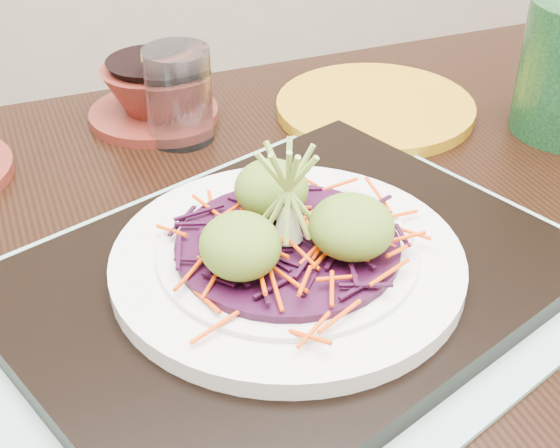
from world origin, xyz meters
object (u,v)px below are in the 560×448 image
object	(u,v)px
terracotta_bowl_set	(152,96)
yellow_plate	(375,107)
water_glass	(179,95)
white_plate	(287,260)
dining_table	(271,356)
serving_tray	(287,279)

from	to	relation	value
terracotta_bowl_set	yellow_plate	bearing A→B (deg)	-13.00
water_glass	terracotta_bowl_set	world-z (taller)	water_glass
terracotta_bowl_set	yellow_plate	xyz separation A→B (m)	(0.24, -0.05, -0.02)
white_plate	terracotta_bowl_set	xyz separation A→B (m)	(-0.05, 0.33, -0.01)
terracotta_bowl_set	white_plate	bearing A→B (deg)	-80.77
dining_table	serving_tray	size ratio (longest dim) A/B	3.04
dining_table	water_glass	bearing A→B (deg)	90.86
dining_table	water_glass	world-z (taller)	water_glass
serving_tray	white_plate	size ratio (longest dim) A/B	1.54
dining_table	yellow_plate	distance (m)	0.32
water_glass	yellow_plate	distance (m)	0.22
water_glass	yellow_plate	size ratio (longest dim) A/B	0.44
white_plate	terracotta_bowl_set	distance (m)	0.33
serving_tray	water_glass	bearing A→B (deg)	72.20
water_glass	yellow_plate	world-z (taller)	water_glass
serving_tray	terracotta_bowl_set	world-z (taller)	terracotta_bowl_set
serving_tray	white_plate	xyz separation A→B (m)	(-0.00, 0.00, 0.02)
terracotta_bowl_set	water_glass	bearing A→B (deg)	-68.14
white_plate	terracotta_bowl_set	size ratio (longest dim) A/B	1.73
white_plate	dining_table	bearing A→B (deg)	98.79
dining_table	terracotta_bowl_set	bearing A→B (deg)	93.77
dining_table	yellow_plate	world-z (taller)	yellow_plate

